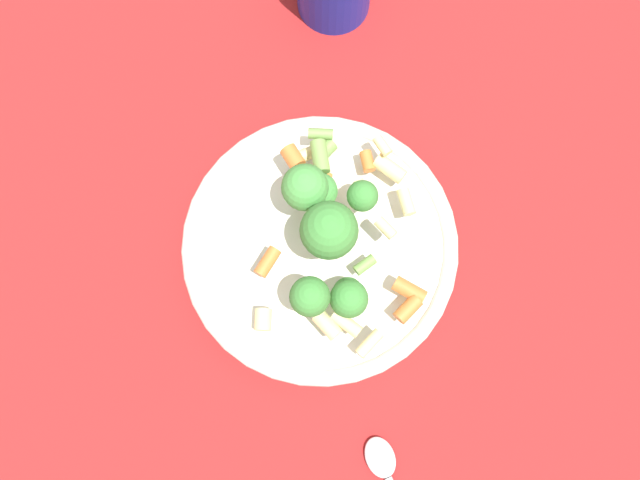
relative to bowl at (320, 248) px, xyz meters
The scene contains 3 objects.
ground_plane 0.02m from the bowl, ahead, with size 3.00×3.00×0.00m, color maroon.
bowl is the anchor object (origin of this frame).
pasta_salad 0.06m from the bowl, 69.82° to the right, with size 0.20×0.17×0.09m.
Camera 1 is at (-0.11, -0.07, 0.58)m, focal length 35.00 mm.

